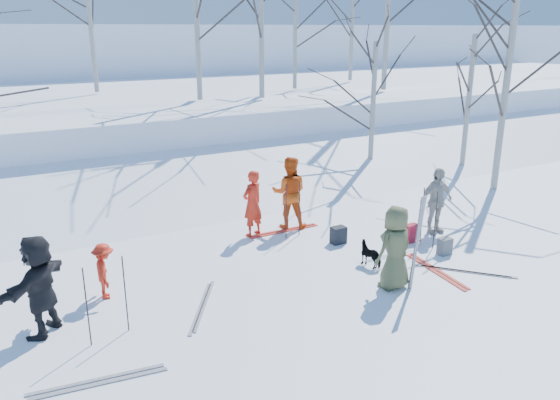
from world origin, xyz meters
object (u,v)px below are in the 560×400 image
skier_redor_behind (289,193)px  backpack_dark (338,235)px  skier_red_seated (104,271)px  skier_red_north (252,203)px  skier_cream_east (436,201)px  skier_olive_center (395,248)px  backpack_red (411,233)px  backpack_grey (445,246)px  skier_grey_west (39,285)px  dog (371,254)px

skier_redor_behind → backpack_dark: bearing=137.6°
skier_red_seated → backpack_dark: (5.33, 0.07, -0.33)m
skier_red_north → skier_redor_behind: 1.06m
skier_red_north → skier_cream_east: skier_cream_east is taller
skier_olive_center → backpack_red: skier_olive_center is taller
skier_red_north → skier_red_seated: (-3.83, -1.52, -0.27)m
skier_red_north → skier_redor_behind: (1.06, 0.06, 0.10)m
skier_redor_behind → backpack_grey: size_ratio=4.77×
backpack_red → backpack_dark: 1.73m
skier_redor_behind → skier_grey_west: 6.48m
skier_redor_behind → skier_cream_east: size_ratio=1.11×
skier_cream_east → backpack_dark: 2.59m
skier_red_north → skier_redor_behind: skier_redor_behind is taller
skier_red_north → dog: 3.18m
skier_red_seated → backpack_red: 6.92m
backpack_dark → backpack_grey: bearing=-45.8°
skier_cream_east → backpack_grey: skier_cream_east is taller
skier_redor_behind → skier_grey_west: (-6.05, -2.33, -0.05)m
skier_red_seated → skier_cream_east: bearing=-84.8°
backpack_red → skier_red_north: bearing=144.0°
skier_red_seated → backpack_grey: 7.19m
skier_cream_east → dog: (-2.58, -0.78, -0.56)m
skier_grey_west → skier_olive_center: bearing=117.1°
dog → backpack_dark: dog is taller
skier_cream_east → dog: bearing=-160.2°
skier_olive_center → skier_red_seated: skier_olive_center is taller
skier_olive_center → skier_red_seated: (-4.92, 2.32, -0.29)m
skier_olive_center → skier_red_north: (-1.09, 3.84, -0.02)m
dog → backpack_red: dog is taller
skier_redor_behind → backpack_dark: 1.72m
skier_olive_center → skier_redor_behind: bearing=-94.1°
backpack_grey → skier_redor_behind: bearing=123.2°
skier_redor_behind → backpack_dark: size_ratio=4.53×
dog → backpack_grey: dog is taller
skier_red_north → skier_red_seated: 4.13m
skier_cream_east → dog: skier_cream_east is taller
skier_red_north → backpack_grey: (3.16, -3.16, -0.62)m
skier_grey_west → dog: 6.42m
dog → backpack_grey: (1.79, -0.34, -0.07)m
skier_redor_behind → skier_cream_east: skier_redor_behind is taller
dog → skier_red_seated: bearing=-27.0°
dog → backpack_dark: size_ratio=1.53×
backpack_dark → skier_olive_center: bearing=-99.7°
skier_red_seated → backpack_grey: bearing=-94.2°
skier_olive_center → skier_red_seated: bearing=-29.8°
skier_red_north → skier_grey_west: size_ratio=0.94×
skier_grey_west → skier_red_seated: bearing=164.6°
backpack_red → backpack_grey: (0.11, -0.95, -0.02)m
skier_grey_west → backpack_dark: bearing=138.7°
skier_olive_center → backpack_dark: 2.50m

